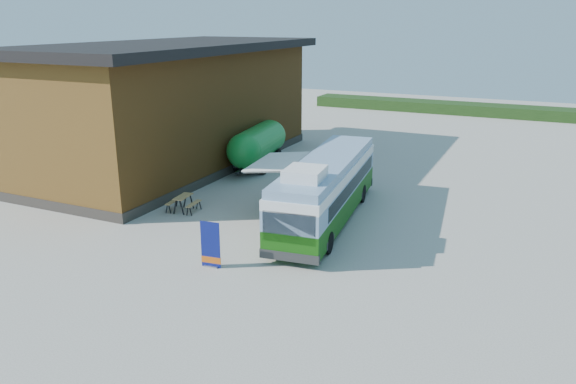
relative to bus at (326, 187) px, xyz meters
The scene contains 10 objects.
ground 4.83m from the bus, 110.70° to the right, with size 100.00×100.00×0.00m, color #BCB7AD.
barn 13.55m from the bus, 154.68° to the left, with size 9.60×21.20×7.50m.
hedge 34.35m from the bus, 79.28° to the left, with size 40.00×3.00×1.00m, color #264419.
bus is the anchor object (origin of this frame).
awning 2.42m from the bus, behind, with size 2.83×4.11×0.50m.
banner 6.81m from the bus, 107.58° to the right, with size 0.78×0.24×1.79m.
picnic_table 6.93m from the bus, 166.23° to the right, with size 1.48×1.35×0.77m.
person_a 2.26m from the bus, 143.77° to the right, with size 0.71×0.46×1.94m, color #999999.
person_b 7.36m from the bus, 102.95° to the left, with size 0.86×0.67×1.76m, color #999999.
slurry_tanker 10.26m from the bus, 135.44° to the left, with size 2.72×6.95×2.58m.
Camera 1 is at (10.27, -18.30, 8.88)m, focal length 35.00 mm.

